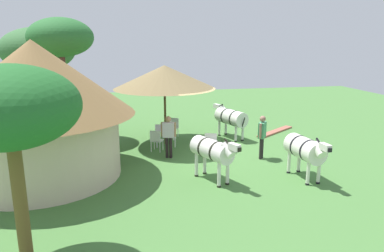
% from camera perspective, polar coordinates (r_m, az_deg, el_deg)
% --- Properties ---
extents(ground_plane, '(36.00, 36.00, 0.00)m').
position_cam_1_polar(ground_plane, '(14.75, 2.44, -4.17)').
color(ground_plane, '#477839').
extents(thatched_hut, '(6.23, 6.23, 4.50)m').
position_cam_1_polar(thatched_hut, '(12.57, -23.36, 3.22)').
color(thatched_hut, beige).
rests_on(thatched_hut, ground_plane).
extents(shade_umbrella, '(4.33, 4.33, 3.43)m').
position_cam_1_polar(shade_umbrella, '(15.36, -4.38, 7.75)').
color(shade_umbrella, '#4E3A1D').
rests_on(shade_umbrella, ground_plane).
extents(patio_dining_table, '(1.33, 1.01, 0.74)m').
position_cam_1_polar(patio_dining_table, '(15.76, -4.23, -0.56)').
color(patio_dining_table, silver).
rests_on(patio_dining_table, ground_plane).
extents(patio_chair_east_end, '(0.57, 0.58, 0.90)m').
position_cam_1_polar(patio_chair_east_end, '(14.74, -5.70, -2.11)').
color(patio_chair_east_end, white).
rests_on(patio_chair_east_end, ground_plane).
extents(patio_chair_near_lawn, '(0.57, 0.58, 0.90)m').
position_cam_1_polar(patio_chair_near_lawn, '(16.86, -2.95, -0.05)').
color(patio_chair_near_lawn, silver).
rests_on(patio_chair_near_lawn, ground_plane).
extents(guest_beside_umbrella, '(0.33, 0.57, 1.66)m').
position_cam_1_polar(guest_beside_umbrella, '(13.81, -3.74, -1.12)').
color(guest_beside_umbrella, black).
rests_on(guest_beside_umbrella, ground_plane).
extents(standing_watcher, '(0.50, 0.44, 1.69)m').
position_cam_1_polar(standing_watcher, '(13.95, 11.04, -1.11)').
color(standing_watcher, black).
rests_on(standing_watcher, ground_plane).
extents(striped_lounge_chair, '(0.93, 0.73, 0.59)m').
position_cam_1_polar(striped_lounge_chair, '(15.02, 2.95, -2.84)').
color(striped_lounge_chair, '#32A26C').
rests_on(striped_lounge_chair, ground_plane).
extents(zebra_nearest_camera, '(2.03, 1.23, 1.57)m').
position_cam_1_polar(zebra_nearest_camera, '(11.55, 3.33, -3.92)').
color(zebra_nearest_camera, silver).
rests_on(zebra_nearest_camera, ground_plane).
extents(zebra_by_umbrella, '(2.23, 1.23, 1.52)m').
position_cam_1_polar(zebra_by_umbrella, '(16.70, 6.08, 1.39)').
color(zebra_by_umbrella, silver).
rests_on(zebra_by_umbrella, ground_plane).
extents(zebra_toward_hut, '(2.13, 0.85, 1.54)m').
position_cam_1_polar(zebra_toward_hut, '(12.29, 17.55, -3.56)').
color(zebra_toward_hut, silver).
rests_on(zebra_toward_hut, ground_plane).
extents(acacia_tree_left_background, '(3.66, 3.66, 5.08)m').
position_cam_1_polar(acacia_tree_left_background, '(19.98, -23.22, 11.04)').
color(acacia_tree_left_background, brown).
rests_on(acacia_tree_left_background, ground_plane).
extents(acacia_tree_far_lawn, '(2.81, 2.81, 5.42)m').
position_cam_1_polar(acacia_tree_far_lawn, '(16.97, -20.08, 12.93)').
color(acacia_tree_far_lawn, '#522F2A').
rests_on(acacia_tree_far_lawn, ground_plane).
extents(acacia_tree_behind_hut, '(2.66, 2.66, 4.08)m').
position_cam_1_polar(acacia_tree_behind_hut, '(7.55, -27.01, 2.51)').
color(acacia_tree_behind_hut, brown).
rests_on(acacia_tree_behind_hut, ground_plane).
extents(brick_patio_kerb, '(1.93, 2.48, 0.08)m').
position_cam_1_polar(brick_patio_kerb, '(18.28, 13.04, -0.86)').
color(brick_patio_kerb, '#A55E4A').
rests_on(brick_patio_kerb, ground_plane).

